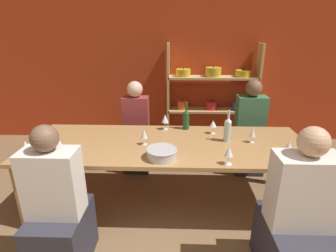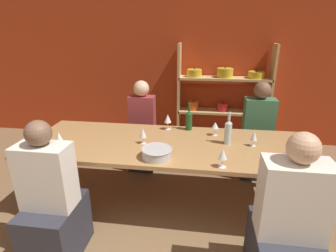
{
  "view_description": "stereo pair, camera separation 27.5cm",
  "coord_description": "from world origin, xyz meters",
  "px_view_note": "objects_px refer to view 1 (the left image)",
  "views": [
    {
      "loc": [
        0.26,
        -0.62,
        1.85
      ],
      "look_at": [
        0.18,
        1.96,
        0.9
      ],
      "focal_mm": 28.0,
      "sensor_mm": 36.0,
      "label": 1
    },
    {
      "loc": [
        0.54,
        -0.6,
        1.85
      ],
      "look_at": [
        0.18,
        1.96,
        0.9
      ],
      "focal_mm": 28.0,
      "sensor_mm": 36.0,
      "label": 2
    }
  ],
  "objects_px": {
    "dining_table": "(168,149)",
    "wine_glass_red_a": "(26,145)",
    "wine_glass_red_c": "(229,152)",
    "wine_glass_white_b": "(213,124)",
    "wine_glass_empty_b": "(58,142)",
    "person_far_a": "(137,137)",
    "wine_glass_red_b": "(289,146)",
    "person_near_b": "(295,228)",
    "wine_glass_empty_a": "(253,133)",
    "person_far_b": "(248,138)",
    "mixing_bowl": "(162,153)",
    "shelf_unit": "(212,103)",
    "wine_bottle_green": "(186,119)",
    "wine_glass_white_c": "(144,134)",
    "wine_bottle_dark": "(228,129)",
    "wine_glass_white_a": "(165,119)",
    "person_near_a": "(59,218)"
  },
  "relations": [
    {
      "from": "shelf_unit",
      "to": "person_near_b",
      "type": "xyz_separation_m",
      "value": [
        0.32,
        -2.65,
        -0.24
      ]
    },
    {
      "from": "wine_glass_empty_b",
      "to": "person_far_a",
      "type": "distance_m",
      "value": 1.32
    },
    {
      "from": "wine_glass_white_c",
      "to": "wine_glass_white_b",
      "type": "bearing_deg",
      "value": 23.84
    },
    {
      "from": "dining_table",
      "to": "wine_glass_red_a",
      "type": "xyz_separation_m",
      "value": [
        -1.29,
        -0.34,
        0.18
      ]
    },
    {
      "from": "dining_table",
      "to": "wine_glass_red_b",
      "type": "height_order",
      "value": "wine_glass_red_b"
    },
    {
      "from": "wine_glass_empty_b",
      "to": "mixing_bowl",
      "type": "bearing_deg",
      "value": -2.1
    },
    {
      "from": "wine_glass_red_a",
      "to": "wine_glass_empty_b",
      "type": "xyz_separation_m",
      "value": [
        0.28,
        0.04,
        0.02
      ]
    },
    {
      "from": "dining_table",
      "to": "mixing_bowl",
      "type": "xyz_separation_m",
      "value": [
        -0.04,
        -0.34,
        0.12
      ]
    },
    {
      "from": "wine_glass_white_c",
      "to": "person_near_a",
      "type": "bearing_deg",
      "value": -127.81
    },
    {
      "from": "wine_glass_empty_b",
      "to": "person_far_a",
      "type": "height_order",
      "value": "person_far_a"
    },
    {
      "from": "wine_glass_red_c",
      "to": "person_near_b",
      "type": "relative_size",
      "value": 0.13
    },
    {
      "from": "dining_table",
      "to": "mixing_bowl",
      "type": "height_order",
      "value": "mixing_bowl"
    },
    {
      "from": "wine_glass_red_c",
      "to": "wine_glass_red_b",
      "type": "bearing_deg",
      "value": 12.91
    },
    {
      "from": "wine_glass_white_b",
      "to": "person_near_a",
      "type": "height_order",
      "value": "person_near_a"
    },
    {
      "from": "wine_bottle_dark",
      "to": "person_far_a",
      "type": "distance_m",
      "value": 1.37
    },
    {
      "from": "person_near_a",
      "to": "person_far_b",
      "type": "xyz_separation_m",
      "value": [
        1.91,
        1.66,
        0.02
      ]
    },
    {
      "from": "wine_glass_red_b",
      "to": "wine_glass_white_c",
      "type": "distance_m",
      "value": 1.36
    },
    {
      "from": "wine_glass_red_c",
      "to": "wine_glass_white_b",
      "type": "bearing_deg",
      "value": 93.43
    },
    {
      "from": "wine_glass_empty_a",
      "to": "wine_glass_red_c",
      "type": "xyz_separation_m",
      "value": [
        -0.33,
        -0.48,
        0.01
      ]
    },
    {
      "from": "wine_glass_red_c",
      "to": "wine_glass_empty_b",
      "type": "distance_m",
      "value": 1.55
    },
    {
      "from": "dining_table",
      "to": "person_near_a",
      "type": "bearing_deg",
      "value": -135.63
    },
    {
      "from": "wine_bottle_dark",
      "to": "wine_glass_empty_b",
      "type": "bearing_deg",
      "value": -167.17
    },
    {
      "from": "wine_glass_empty_b",
      "to": "shelf_unit",
      "type": "bearing_deg",
      "value": 50.91
    },
    {
      "from": "wine_bottle_green",
      "to": "person_far_b",
      "type": "height_order",
      "value": "person_far_b"
    },
    {
      "from": "person_far_b",
      "to": "dining_table",
      "type": "bearing_deg",
      "value": 38.07
    },
    {
      "from": "wine_bottle_dark",
      "to": "person_near_a",
      "type": "xyz_separation_m",
      "value": [
        -1.46,
        -0.89,
        -0.43
      ]
    },
    {
      "from": "shelf_unit",
      "to": "wine_bottle_green",
      "type": "relative_size",
      "value": 5.21
    },
    {
      "from": "wine_glass_empty_a",
      "to": "person_far_a",
      "type": "distance_m",
      "value": 1.59
    },
    {
      "from": "mixing_bowl",
      "to": "wine_glass_red_c",
      "type": "bearing_deg",
      "value": -9.88
    },
    {
      "from": "wine_glass_empty_a",
      "to": "person_near_a",
      "type": "xyz_separation_m",
      "value": [
        -1.71,
        -0.86,
        -0.41
      ]
    },
    {
      "from": "wine_bottle_dark",
      "to": "wine_glass_white_a",
      "type": "xyz_separation_m",
      "value": [
        -0.66,
        0.32,
        -0.01
      ]
    },
    {
      "from": "shelf_unit",
      "to": "mixing_bowl",
      "type": "xyz_separation_m",
      "value": [
        -0.72,
        -2.11,
        0.1
      ]
    },
    {
      "from": "wine_glass_white_a",
      "to": "person_far_a",
      "type": "distance_m",
      "value": 0.72
    },
    {
      "from": "person_near_a",
      "to": "person_far_a",
      "type": "xyz_separation_m",
      "value": [
        0.39,
        1.64,
        0.02
      ]
    },
    {
      "from": "wine_glass_white_a",
      "to": "wine_glass_red_b",
      "type": "relative_size",
      "value": 1.11
    },
    {
      "from": "wine_glass_white_b",
      "to": "person_far_b",
      "type": "distance_m",
      "value": 0.89
    },
    {
      "from": "person_far_a",
      "to": "person_near_b",
      "type": "relative_size",
      "value": 0.98
    },
    {
      "from": "dining_table",
      "to": "wine_glass_white_c",
      "type": "height_order",
      "value": "wine_glass_white_c"
    },
    {
      "from": "wine_glass_red_b",
      "to": "person_near_b",
      "type": "relative_size",
      "value": 0.13
    },
    {
      "from": "wine_glass_white_b",
      "to": "person_near_a",
      "type": "bearing_deg",
      "value": -140.56
    },
    {
      "from": "shelf_unit",
      "to": "person_near_a",
      "type": "height_order",
      "value": "shelf_unit"
    },
    {
      "from": "wine_bottle_green",
      "to": "wine_glass_white_c",
      "type": "distance_m",
      "value": 0.64
    },
    {
      "from": "wine_glass_empty_a",
      "to": "person_near_b",
      "type": "bearing_deg",
      "value": -82.91
    },
    {
      "from": "wine_glass_empty_a",
      "to": "person_near_a",
      "type": "bearing_deg",
      "value": -153.22
    },
    {
      "from": "wine_glass_empty_a",
      "to": "person_far_b",
      "type": "bearing_deg",
      "value": 76.18
    },
    {
      "from": "wine_glass_red_c",
      "to": "wine_bottle_dark",
      "type": "bearing_deg",
      "value": 81.19
    },
    {
      "from": "wine_glass_white_c",
      "to": "wine_bottle_green",
      "type": "bearing_deg",
      "value": 46.44
    },
    {
      "from": "shelf_unit",
      "to": "wine_glass_white_a",
      "type": "relative_size",
      "value": 9.0
    },
    {
      "from": "wine_glass_white_a",
      "to": "wine_glass_empty_b",
      "type": "relative_size",
      "value": 1.0
    },
    {
      "from": "wine_glass_red_c",
      "to": "person_far_b",
      "type": "height_order",
      "value": "person_far_b"
    }
  ]
}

